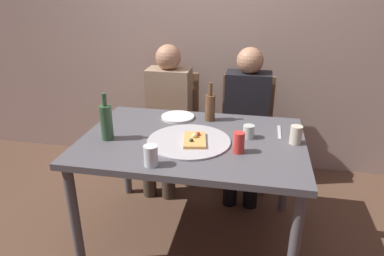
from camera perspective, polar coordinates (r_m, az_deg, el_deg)
name	(u,v)px	position (r m, az deg, el deg)	size (l,w,h in m)	color
ground_plane	(192,233)	(2.57, 0.06, -16.81)	(8.00, 8.00, 0.00)	#513828
back_wall	(218,23)	(3.16, 4.34, 16.64)	(6.00, 0.10, 2.60)	gray
dining_table	(192,150)	(2.21, 0.07, -3.56)	(1.37, 0.95, 0.74)	#4C4C51
pizza_tray	(189,141)	(2.12, -0.52, -2.12)	(0.51, 0.51, 0.01)	#ADADB2
pizza_slice_last	(195,139)	(2.10, 0.45, -1.87)	(0.17, 0.24, 0.05)	tan
wine_bottle	(210,107)	(2.42, 2.97, 3.49)	(0.07, 0.07, 0.27)	brown
beer_bottle	(106,122)	(2.18, -13.79, 1.03)	(0.07, 0.07, 0.30)	#2D5133
tumbler_near	(249,132)	(2.19, 9.23, -0.59)	(0.07, 0.07, 0.08)	#B7C6BC
tumbler_far	(296,135)	(2.17, 16.59, -1.08)	(0.07, 0.07, 0.11)	beige
wine_glass	(151,156)	(1.85, -6.72, -4.51)	(0.08, 0.08, 0.11)	silver
soda_can	(239,142)	(1.99, 7.64, -2.35)	(0.07, 0.07, 0.12)	red
plate_stack	(178,117)	(2.49, -2.34, 1.82)	(0.23, 0.23, 0.02)	white
table_knife	(279,132)	(2.32, 14.05, -0.67)	(0.22, 0.02, 0.01)	#B7B7BC
chair_left	(172,118)	(3.12, -3.34, 1.67)	(0.44, 0.44, 0.90)	brown
chair_right	(246,123)	(3.03, 8.84, 0.79)	(0.44, 0.44, 0.90)	brown
guest_in_sweater	(167,110)	(2.94, -4.12, 2.95)	(0.36, 0.56, 1.17)	#937A60
guest_in_beanie	(246,115)	(2.84, 8.83, 2.05)	(0.36, 0.56, 1.17)	black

